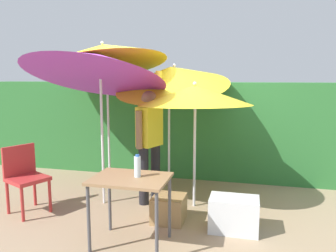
{
  "coord_description": "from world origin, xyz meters",
  "views": [
    {
      "loc": [
        1.13,
        -4.22,
        1.79
      ],
      "look_at": [
        0.0,
        0.3,
        1.1
      ],
      "focal_mm": 35.41,
      "sensor_mm": 36.0,
      "label": 1
    }
  ],
  "objects_px": {
    "umbrella_yellow": "(172,77)",
    "chair_plastic": "(25,175)",
    "umbrella_orange": "(195,95)",
    "umbrella_navy": "(104,55)",
    "bottle_water": "(137,166)",
    "crate_cardboard": "(169,209)",
    "umbrella_rainbow": "(97,66)",
    "cooler_box": "(234,214)",
    "folding_table": "(130,186)",
    "person_vendor": "(150,138)"
  },
  "relations": [
    {
      "from": "bottle_water",
      "to": "folding_table",
      "type": "bearing_deg",
      "value": -151.23
    },
    {
      "from": "umbrella_yellow",
      "to": "crate_cardboard",
      "type": "height_order",
      "value": "umbrella_yellow"
    },
    {
      "from": "umbrella_rainbow",
      "to": "umbrella_navy",
      "type": "height_order",
      "value": "umbrella_navy"
    },
    {
      "from": "cooler_box",
      "to": "bottle_water",
      "type": "distance_m",
      "value": 1.31
    },
    {
      "from": "chair_plastic",
      "to": "person_vendor",
      "type": "bearing_deg",
      "value": 27.36
    },
    {
      "from": "umbrella_rainbow",
      "to": "cooler_box",
      "type": "relative_size",
      "value": 4.31
    },
    {
      "from": "umbrella_yellow",
      "to": "chair_plastic",
      "type": "height_order",
      "value": "umbrella_yellow"
    },
    {
      "from": "umbrella_yellow",
      "to": "folding_table",
      "type": "xyz_separation_m",
      "value": [
        0.01,
        -1.9,
        -1.14
      ]
    },
    {
      "from": "chair_plastic",
      "to": "cooler_box",
      "type": "xyz_separation_m",
      "value": [
        2.72,
        0.1,
        -0.31
      ]
    },
    {
      "from": "umbrella_yellow",
      "to": "person_vendor",
      "type": "xyz_separation_m",
      "value": [
        -0.17,
        -0.64,
        -0.86
      ]
    },
    {
      "from": "crate_cardboard",
      "to": "folding_table",
      "type": "height_order",
      "value": "folding_table"
    },
    {
      "from": "umbrella_yellow",
      "to": "umbrella_navy",
      "type": "height_order",
      "value": "umbrella_navy"
    },
    {
      "from": "chair_plastic",
      "to": "bottle_water",
      "type": "bearing_deg",
      "value": -14.67
    },
    {
      "from": "umbrella_navy",
      "to": "folding_table",
      "type": "height_order",
      "value": "umbrella_navy"
    },
    {
      "from": "umbrella_rainbow",
      "to": "folding_table",
      "type": "bearing_deg",
      "value": -50.7
    },
    {
      "from": "umbrella_yellow",
      "to": "bottle_water",
      "type": "bearing_deg",
      "value": -87.61
    },
    {
      "from": "crate_cardboard",
      "to": "bottle_water",
      "type": "height_order",
      "value": "bottle_water"
    },
    {
      "from": "umbrella_orange",
      "to": "umbrella_yellow",
      "type": "xyz_separation_m",
      "value": [
        -0.48,
        0.68,
        0.25
      ]
    },
    {
      "from": "umbrella_yellow",
      "to": "cooler_box",
      "type": "relative_size",
      "value": 3.94
    },
    {
      "from": "umbrella_orange",
      "to": "person_vendor",
      "type": "relative_size",
      "value": 0.92
    },
    {
      "from": "umbrella_orange",
      "to": "chair_plastic",
      "type": "relative_size",
      "value": 1.94
    },
    {
      "from": "umbrella_orange",
      "to": "umbrella_navy",
      "type": "bearing_deg",
      "value": 158.72
    },
    {
      "from": "bottle_water",
      "to": "chair_plastic",
      "type": "bearing_deg",
      "value": 165.33
    },
    {
      "from": "umbrella_yellow",
      "to": "person_vendor",
      "type": "bearing_deg",
      "value": -104.94
    },
    {
      "from": "chair_plastic",
      "to": "crate_cardboard",
      "type": "height_order",
      "value": "chair_plastic"
    },
    {
      "from": "umbrella_navy",
      "to": "person_vendor",
      "type": "distance_m",
      "value": 1.62
    },
    {
      "from": "chair_plastic",
      "to": "umbrella_orange",
      "type": "bearing_deg",
      "value": 18.88
    },
    {
      "from": "umbrella_yellow",
      "to": "umbrella_orange",
      "type": "bearing_deg",
      "value": -54.51
    },
    {
      "from": "crate_cardboard",
      "to": "folding_table",
      "type": "relative_size",
      "value": 0.49
    },
    {
      "from": "umbrella_rainbow",
      "to": "person_vendor",
      "type": "relative_size",
      "value": 1.29
    },
    {
      "from": "person_vendor",
      "to": "folding_table",
      "type": "xyz_separation_m",
      "value": [
        0.18,
        -1.26,
        -0.28
      ]
    },
    {
      "from": "umbrella_rainbow",
      "to": "umbrella_yellow",
      "type": "distance_m",
      "value": 1.21
    },
    {
      "from": "folding_table",
      "to": "person_vendor",
      "type": "bearing_deg",
      "value": 98.1
    },
    {
      "from": "umbrella_rainbow",
      "to": "umbrella_orange",
      "type": "distance_m",
      "value": 1.39
    },
    {
      "from": "umbrella_rainbow",
      "to": "person_vendor",
      "type": "xyz_separation_m",
      "value": [
        0.67,
        0.23,
        -1.0
      ]
    },
    {
      "from": "umbrella_orange",
      "to": "person_vendor",
      "type": "height_order",
      "value": "person_vendor"
    },
    {
      "from": "umbrella_orange",
      "to": "umbrella_yellow",
      "type": "relative_size",
      "value": 0.78
    },
    {
      "from": "person_vendor",
      "to": "cooler_box",
      "type": "bearing_deg",
      "value": -28.69
    },
    {
      "from": "chair_plastic",
      "to": "folding_table",
      "type": "xyz_separation_m",
      "value": [
        1.67,
        -0.49,
        0.15
      ]
    },
    {
      "from": "umbrella_yellow",
      "to": "person_vendor",
      "type": "distance_m",
      "value": 1.08
    },
    {
      "from": "umbrella_yellow",
      "to": "chair_plastic",
      "type": "bearing_deg",
      "value": -139.71
    },
    {
      "from": "cooler_box",
      "to": "bottle_water",
      "type": "bearing_deg",
      "value": -150.72
    },
    {
      "from": "cooler_box",
      "to": "crate_cardboard",
      "type": "bearing_deg",
      "value": 174.62
    },
    {
      "from": "chair_plastic",
      "to": "cooler_box",
      "type": "height_order",
      "value": "chair_plastic"
    },
    {
      "from": "cooler_box",
      "to": "umbrella_navy",
      "type": "bearing_deg",
      "value": 149.91
    },
    {
      "from": "cooler_box",
      "to": "crate_cardboard",
      "type": "relative_size",
      "value": 1.44
    },
    {
      "from": "chair_plastic",
      "to": "umbrella_rainbow",
      "type": "bearing_deg",
      "value": 33.5
    },
    {
      "from": "umbrella_rainbow",
      "to": "cooler_box",
      "type": "height_order",
      "value": "umbrella_rainbow"
    },
    {
      "from": "person_vendor",
      "to": "umbrella_navy",
      "type": "bearing_deg",
      "value": 148.09
    },
    {
      "from": "bottle_water",
      "to": "crate_cardboard",
      "type": "bearing_deg",
      "value": 73.6
    }
  ]
}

